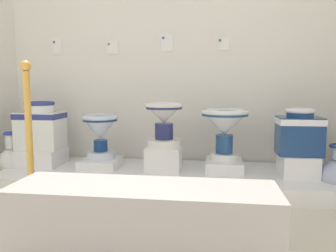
% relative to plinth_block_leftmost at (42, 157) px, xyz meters
% --- Properties ---
extents(wall_back, '(3.42, 0.06, 3.16)m').
position_rel_plinth_block_leftmost_xyz_m(wall_back, '(1.15, 0.43, 1.37)').
color(wall_back, white).
rests_on(wall_back, ground_plane).
extents(display_platform, '(2.81, 0.87, 0.13)m').
position_rel_plinth_block_leftmost_xyz_m(display_platform, '(1.15, -0.05, -0.14)').
color(display_platform, white).
rests_on(display_platform, ground_plane).
extents(plinth_block_leftmost, '(0.37, 0.36, 0.15)m').
position_rel_plinth_block_leftmost_xyz_m(plinth_block_leftmost, '(0.00, 0.00, 0.00)').
color(plinth_block_leftmost, white).
rests_on(plinth_block_leftmost, display_platform).
extents(antique_toilet_leftmost, '(0.40, 0.29, 0.44)m').
position_rel_plinth_block_leftmost_xyz_m(antique_toilet_leftmost, '(-0.00, -0.00, 0.30)').
color(antique_toilet_leftmost, white).
rests_on(antique_toilet_leftmost, plinth_block_leftmost).
extents(plinth_block_broad_patterned, '(0.34, 0.36, 0.07)m').
position_rel_plinth_block_leftmost_xyz_m(plinth_block_broad_patterned, '(0.57, 0.00, -0.04)').
color(plinth_block_broad_patterned, white).
rests_on(plinth_block_broad_patterned, display_platform).
extents(antique_toilet_broad_patterned, '(0.33, 0.33, 0.40)m').
position_rel_plinth_block_leftmost_xyz_m(antique_toilet_broad_patterned, '(0.57, 0.00, 0.26)').
color(antique_toilet_broad_patterned, silver).
rests_on(antique_toilet_broad_patterned, plinth_block_broad_patterned).
extents(plinth_block_pale_glazed, '(0.30, 0.33, 0.20)m').
position_rel_plinth_block_leftmost_xyz_m(plinth_block_pale_glazed, '(1.16, -0.02, 0.02)').
color(plinth_block_pale_glazed, white).
rests_on(plinth_block_pale_glazed, display_platform).
extents(antique_toilet_pale_glazed, '(0.34, 0.34, 0.39)m').
position_rel_plinth_block_leftmost_xyz_m(antique_toilet_pale_glazed, '(1.16, -0.02, 0.37)').
color(antique_toilet_pale_glazed, white).
rests_on(antique_toilet_pale_glazed, plinth_block_pale_glazed).
extents(plinth_block_slender_white, '(0.32, 0.39, 0.09)m').
position_rel_plinth_block_leftmost_xyz_m(plinth_block_slender_white, '(1.69, 0.04, -0.03)').
color(plinth_block_slender_white, white).
rests_on(plinth_block_slender_white, display_platform).
extents(antique_toilet_slender_white, '(0.41, 0.41, 0.45)m').
position_rel_plinth_block_leftmost_xyz_m(antique_toilet_slender_white, '(1.69, 0.04, 0.33)').
color(antique_toilet_slender_white, white).
rests_on(antique_toilet_slender_white, plinth_block_slender_white).
extents(plinth_block_rightmost, '(0.28, 0.33, 0.17)m').
position_rel_plinth_block_leftmost_xyz_m(plinth_block_rightmost, '(2.28, -0.07, 0.01)').
color(plinth_block_rightmost, white).
rests_on(plinth_block_rightmost, display_platform).
extents(antique_toilet_rightmost, '(0.35, 0.27, 0.38)m').
position_rel_plinth_block_leftmost_xyz_m(antique_toilet_rightmost, '(2.28, -0.07, 0.29)').
color(antique_toilet_rightmost, navy).
rests_on(antique_toilet_rightmost, plinth_block_rightmost).
extents(info_placard_first, '(0.10, 0.01, 0.15)m').
position_rel_plinth_block_leftmost_xyz_m(info_placard_first, '(-0.00, 0.40, 1.06)').
color(info_placard_first, white).
extents(info_placard_second, '(0.12, 0.01, 0.12)m').
position_rel_plinth_block_leftmost_xyz_m(info_placard_second, '(0.58, 0.40, 1.04)').
color(info_placard_second, white).
extents(info_placard_third, '(0.12, 0.01, 0.16)m').
position_rel_plinth_block_leftmost_xyz_m(info_placard_third, '(1.13, 0.40, 1.08)').
color(info_placard_third, white).
extents(info_placard_fourth, '(0.10, 0.01, 0.12)m').
position_rel_plinth_block_leftmost_xyz_m(info_placard_fourth, '(1.67, 0.40, 1.06)').
color(info_placard_fourth, white).
extents(decorative_vase_spare, '(0.24, 0.24, 0.45)m').
position_rel_plinth_block_leftmost_xyz_m(decorative_vase_spare, '(-0.26, -0.07, -0.03)').
color(decorative_vase_spare, '#2A3D98').
rests_on(decorative_vase_spare, ground_plane).
extents(stanchion_post_near_left, '(0.25, 0.25, 1.01)m').
position_rel_plinth_block_leftmost_xyz_m(stanchion_post_near_left, '(0.49, -1.03, 0.10)').
color(stanchion_post_near_left, gold).
rests_on(stanchion_post_near_left, ground_plane).
extents(museum_bench, '(1.25, 0.36, 0.40)m').
position_rel_plinth_block_leftmost_xyz_m(museum_bench, '(1.26, -1.39, -0.01)').
color(museum_bench, gray).
rests_on(museum_bench, ground_plane).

